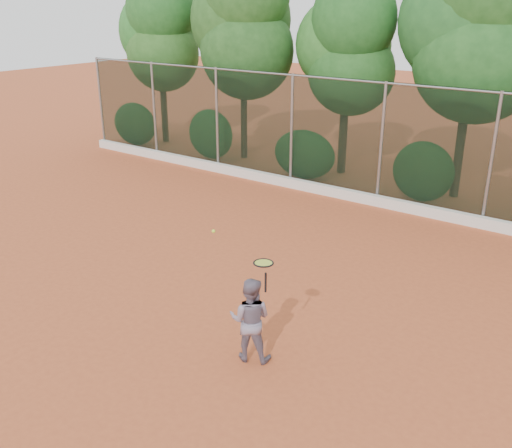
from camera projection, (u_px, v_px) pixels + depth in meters
The scene contains 7 objects.
ground at pixel (227, 297), 11.41m from camera, with size 80.00×80.00×0.00m, color #B8522B.
concrete_curb at pixel (374, 200), 16.49m from camera, with size 24.00×0.20×0.30m, color silver.
tennis_player at pixel (250, 319), 9.20m from camera, with size 0.71×0.55×1.45m, color slate.
chainlink_fence at pixel (382, 141), 16.00m from camera, with size 24.09×0.09×3.50m.
foliage_backdrop at pixel (400, 42), 16.86m from camera, with size 23.70×3.63×7.55m.
tennis_racket at pixel (264, 265), 8.47m from camera, with size 0.41×0.41×0.53m.
tennis_ball_in_flight at pixel (214, 231), 9.73m from camera, with size 0.06×0.06×0.06m.
Camera 1 is at (6.41, -7.81, 5.52)m, focal length 40.00 mm.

